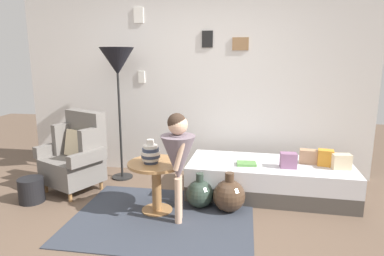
% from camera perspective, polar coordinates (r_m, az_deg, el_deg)
% --- Properties ---
extents(ground_plane, '(12.00, 12.00, 0.00)m').
position_cam_1_polar(ground_plane, '(3.19, -5.69, -18.72)').
color(ground_plane, brown).
extents(gallery_wall, '(4.80, 0.12, 2.60)m').
position_cam_1_polar(gallery_wall, '(4.66, 0.14, 8.07)').
color(gallery_wall, silver).
rests_on(gallery_wall, ground).
extents(rug, '(1.83, 1.44, 0.01)m').
position_cam_1_polar(rug, '(3.57, -5.00, -14.98)').
color(rug, '#333842').
rests_on(rug, ground).
extents(armchair, '(0.89, 0.81, 0.97)m').
position_cam_1_polar(armchair, '(4.36, -19.09, -4.42)').
color(armchair, '#9E7042').
rests_on(armchair, ground).
extents(daybed, '(1.93, 0.88, 0.40)m').
position_cam_1_polar(daybed, '(4.13, 13.02, -8.47)').
color(daybed, '#4C4742').
rests_on(daybed, ground).
extents(pillow_head, '(0.21, 0.14, 0.17)m').
position_cam_1_polar(pillow_head, '(4.09, 24.12, -5.25)').
color(pillow_head, beige).
rests_on(pillow_head, daybed).
extents(pillow_mid, '(0.19, 0.15, 0.19)m').
position_cam_1_polar(pillow_mid, '(4.14, 21.81, -4.73)').
color(pillow_mid, orange).
rests_on(pillow_mid, daybed).
extents(pillow_back, '(0.21, 0.14, 0.16)m').
position_cam_1_polar(pillow_back, '(4.16, 19.20, -4.60)').
color(pillow_back, tan).
rests_on(pillow_back, daybed).
extents(pillow_extra, '(0.18, 0.13, 0.17)m').
position_cam_1_polar(pillow_extra, '(3.92, 16.11, -5.33)').
color(pillow_extra, gray).
rests_on(pillow_extra, daybed).
extents(side_table, '(0.60, 0.60, 0.55)m').
position_cam_1_polar(side_table, '(3.57, -6.10, -8.17)').
color(side_table, '#9E7042').
rests_on(side_table, ground).
extents(vase_striped, '(0.20, 0.20, 0.25)m').
position_cam_1_polar(vase_striped, '(3.48, -7.06, -4.34)').
color(vase_striped, '#2D384C').
rests_on(vase_striped, side_table).
extents(floor_lamp, '(0.44, 0.44, 1.74)m').
position_cam_1_polar(floor_lamp, '(4.46, -12.62, 10.41)').
color(floor_lamp, black).
rests_on(floor_lamp, ground).
extents(person_child, '(0.34, 0.34, 1.11)m').
position_cam_1_polar(person_child, '(3.24, -2.39, -4.44)').
color(person_child, '#D8AD8E').
rests_on(person_child, ground).
extents(book_on_daybed, '(0.23, 0.18, 0.03)m').
position_cam_1_polar(book_on_daybed, '(3.94, 9.27, -6.02)').
color(book_on_daybed, '#5C954A').
rests_on(book_on_daybed, daybed).
extents(demijohn_near, '(0.31, 0.31, 0.39)m').
position_cam_1_polar(demijohn_near, '(3.74, 1.33, -11.10)').
color(demijohn_near, '#2D3D33').
rests_on(demijohn_near, ground).
extents(demijohn_far, '(0.35, 0.35, 0.43)m').
position_cam_1_polar(demijohn_far, '(3.66, 6.34, -11.35)').
color(demijohn_far, '#473323').
rests_on(demijohn_far, ground).
extents(magazine_basket, '(0.28, 0.28, 0.28)m').
position_cam_1_polar(magazine_basket, '(4.28, -25.71, -9.52)').
color(magazine_basket, black).
rests_on(magazine_basket, ground).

